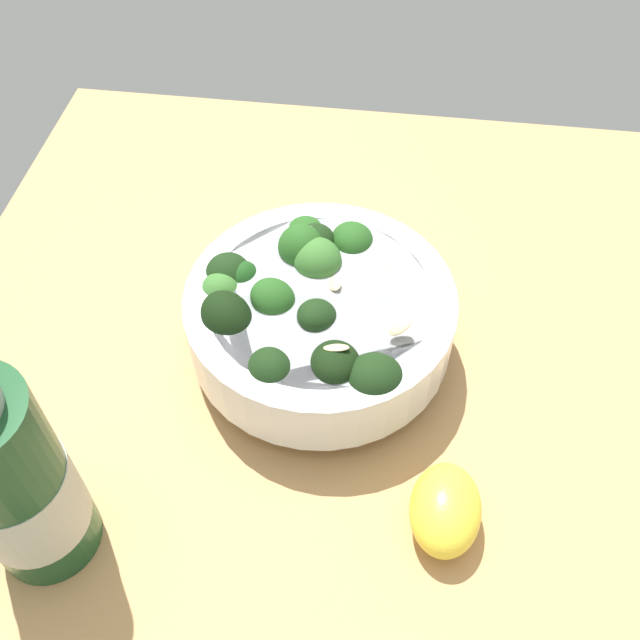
# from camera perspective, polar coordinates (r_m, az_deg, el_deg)

# --- Properties ---
(ground_plane) EXTENTS (0.66, 0.66, 0.03)m
(ground_plane) POSITION_cam_1_polar(r_m,az_deg,el_deg) (0.60, 0.87, -3.37)
(ground_plane) COLOR tan
(bowl_of_broccoli) EXTENTS (0.20, 0.20, 0.09)m
(bowl_of_broccoli) POSITION_cam_1_polar(r_m,az_deg,el_deg) (0.55, -0.31, 0.39)
(bowl_of_broccoli) COLOR white
(bowl_of_broccoli) RESTS_ON ground_plane
(lemon_wedge) EXTENTS (0.05, 0.07, 0.04)m
(lemon_wedge) POSITION_cam_1_polar(r_m,az_deg,el_deg) (0.50, 9.89, -14.59)
(lemon_wedge) COLOR yellow
(lemon_wedge) RESTS_ON ground_plane
(bottle_short) EXTENTS (0.07, 0.07, 0.18)m
(bottle_short) POSITION_cam_1_polar(r_m,az_deg,el_deg) (0.47, -23.03, -11.90)
(bottle_short) COLOR #194723
(bottle_short) RESTS_ON ground_plane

